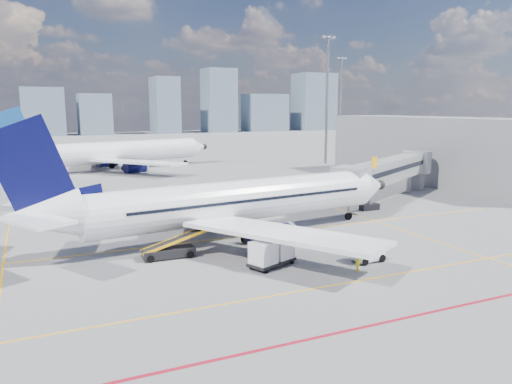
{
  "coord_description": "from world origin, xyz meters",
  "views": [
    {
      "loc": [
        -17.78,
        -32.17,
        11.5
      ],
      "look_at": [
        0.58,
        7.85,
        4.0
      ],
      "focal_mm": 35.0,
      "sensor_mm": 36.0,
      "label": 1
    }
  ],
  "objects_px": {
    "ramp_worker": "(358,259)",
    "belt_loader": "(170,250)",
    "baggage_tug": "(367,252)",
    "main_aircraft": "(226,203)",
    "second_aircraft": "(113,153)",
    "cargo_dolly": "(272,252)"
  },
  "relations": [
    {
      "from": "main_aircraft",
      "to": "ramp_worker",
      "type": "relative_size",
      "value": 21.77
    },
    {
      "from": "second_aircraft",
      "to": "belt_loader",
      "type": "relative_size",
      "value": 7.02
    },
    {
      "from": "cargo_dolly",
      "to": "ramp_worker",
      "type": "xyz_separation_m",
      "value": [
        5.11,
        -3.51,
        -0.25
      ]
    },
    {
      "from": "main_aircraft",
      "to": "cargo_dolly",
      "type": "relative_size",
      "value": 9.29
    },
    {
      "from": "main_aircraft",
      "to": "cargo_dolly",
      "type": "xyz_separation_m",
      "value": [
        0.18,
        -8.65,
        -2.11
      ]
    },
    {
      "from": "main_aircraft",
      "to": "ramp_worker",
      "type": "bearing_deg",
      "value": -73.5
    },
    {
      "from": "belt_loader",
      "to": "ramp_worker",
      "type": "height_order",
      "value": "belt_loader"
    },
    {
      "from": "second_aircraft",
      "to": "belt_loader",
      "type": "xyz_separation_m",
      "value": [
        -4.91,
        -58.15,
        -2.62
      ]
    },
    {
      "from": "baggage_tug",
      "to": "main_aircraft",
      "type": "bearing_deg",
      "value": 119.52
    },
    {
      "from": "main_aircraft",
      "to": "cargo_dolly",
      "type": "distance_m",
      "value": 8.9
    },
    {
      "from": "second_aircraft",
      "to": "ramp_worker",
      "type": "distance_m",
      "value": 67.17
    },
    {
      "from": "ramp_worker",
      "to": "belt_loader",
      "type": "bearing_deg",
      "value": 95.11
    },
    {
      "from": "second_aircraft",
      "to": "main_aircraft",
      "type": "bearing_deg",
      "value": -104.66
    },
    {
      "from": "baggage_tug",
      "to": "belt_loader",
      "type": "relative_size",
      "value": 0.42
    },
    {
      "from": "main_aircraft",
      "to": "belt_loader",
      "type": "xyz_separation_m",
      "value": [
        -6.0,
        -3.48,
        -2.62
      ]
    },
    {
      "from": "baggage_tug",
      "to": "ramp_worker",
      "type": "xyz_separation_m",
      "value": [
        -1.88,
        -1.49,
        0.1
      ]
    },
    {
      "from": "second_aircraft",
      "to": "baggage_tug",
      "type": "xyz_separation_m",
      "value": [
        8.26,
        -65.33,
        -2.46
      ]
    },
    {
      "from": "main_aircraft",
      "to": "belt_loader",
      "type": "bearing_deg",
      "value": -156.88
    },
    {
      "from": "second_aircraft",
      "to": "cargo_dolly",
      "type": "xyz_separation_m",
      "value": [
        1.28,
        -63.31,
        -2.1
      ]
    },
    {
      "from": "ramp_worker",
      "to": "second_aircraft",
      "type": "bearing_deg",
      "value": 48.11
    },
    {
      "from": "baggage_tug",
      "to": "cargo_dolly",
      "type": "height_order",
      "value": "cargo_dolly"
    },
    {
      "from": "belt_loader",
      "to": "ramp_worker",
      "type": "relative_size",
      "value": 3.32
    }
  ]
}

